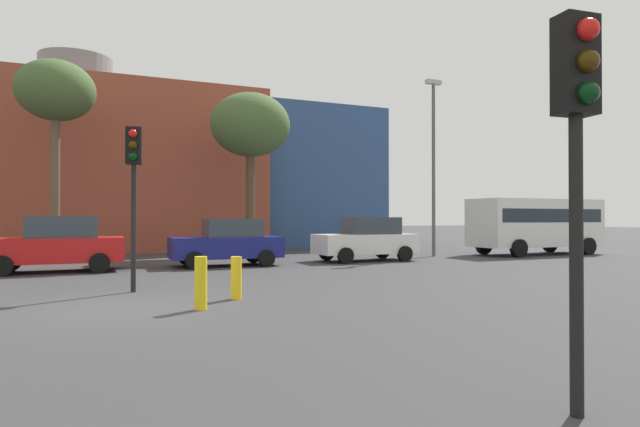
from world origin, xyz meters
The scene contains 13 objects.
ground_plane centered at (0.00, 0.00, 0.00)m, with size 200.00×200.00×0.00m, color #38383A.
building_backdrop centered at (-1.64, 22.09, 4.51)m, with size 36.06×10.59×11.05m.
parked_car_2 centered at (-1.64, 8.33, 0.92)m, with size 4.29×2.10×1.86m.
parked_car_3 centered at (4.10, 8.33, 0.88)m, with size 4.07×2.00×1.76m.
parked_car_4 centered at (10.00, 8.33, 0.91)m, with size 4.23×2.07×1.83m.
white_bus centered at (19.51, 8.47, 1.62)m, with size 6.80×2.62×2.72m.
traffic_light_near_right centered at (3.63, -7.61, 2.66)m, with size 0.38×0.38×3.61m.
traffic_light_island centered at (0.42, 2.31, 2.93)m, with size 0.40×0.39×3.99m.
bare_tree_0 centered at (-2.07, 13.50, 7.06)m, with size 3.19×3.19×8.47m.
bare_tree_1 centered at (6.29, 13.14, 6.19)m, with size 3.80×3.80×7.78m.
bollard_yellow_0 centered at (2.45, 0.28, 0.47)m, with size 0.24×0.24×0.94m, color yellow.
bollard_yellow_1 centered at (1.49, -0.77, 0.52)m, with size 0.24×0.24×1.04m, color yellow.
street_lamp centered at (14.24, 9.54, 4.71)m, with size 0.80×0.24×8.36m.
Camera 1 is at (-0.32, -11.00, 1.78)m, focal length 29.18 mm.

